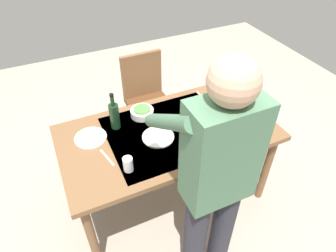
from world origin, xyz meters
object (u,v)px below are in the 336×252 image
(chair_near, at_px, (146,94))
(dinner_plate_far, at_px, (91,138))
(wine_bottle, at_px, (114,115))
(water_cup_near_left, at_px, (128,164))
(dining_table, at_px, (168,139))
(water_cup_far_left, at_px, (193,137))
(wine_glass_left, at_px, (200,148))
(water_cup_near_right, at_px, (200,126))
(dinner_plate_near, at_px, (158,137))
(serving_bowl_pasta, at_px, (231,122))
(side_bowl_salad, at_px, (142,112))
(person_server, at_px, (215,180))

(chair_near, xyz_separation_m, dinner_plate_far, (0.67, 0.65, 0.22))
(wine_bottle, height_order, water_cup_near_left, wine_bottle)
(dining_table, relative_size, water_cup_far_left, 15.41)
(wine_glass_left, xyz_separation_m, water_cup_near_right, (-0.14, -0.24, -0.06))
(water_cup_near_left, bearing_deg, chair_near, -116.55)
(wine_glass_left, height_order, dinner_plate_far, wine_glass_left)
(chair_near, bearing_deg, wine_bottle, 52.05)
(dinner_plate_near, bearing_deg, serving_bowl_pasta, 169.27)
(chair_near, xyz_separation_m, wine_bottle, (0.47, 0.60, 0.32))
(water_cup_far_left, bearing_deg, dinner_plate_far, -27.48)
(chair_near, height_order, water_cup_near_right, chair_near)
(dinner_plate_near, bearing_deg, wine_glass_left, 117.50)
(water_cup_far_left, bearing_deg, dinner_plate_near, -35.22)
(side_bowl_salad, bearing_deg, water_cup_near_left, 60.15)
(dinner_plate_far, bearing_deg, wine_bottle, -166.84)
(water_cup_far_left, bearing_deg, water_cup_near_left, 6.46)
(person_server, height_order, side_bowl_salad, person_server)
(water_cup_near_left, height_order, dinner_plate_near, water_cup_near_left)
(dinner_plate_far, bearing_deg, person_server, 120.36)
(chair_near, relative_size, wine_bottle, 3.07)
(serving_bowl_pasta, bearing_deg, dining_table, -16.73)
(water_cup_near_right, xyz_separation_m, water_cup_far_left, (0.10, 0.08, 0.00))
(side_bowl_salad, distance_m, dinner_plate_far, 0.44)
(wine_glass_left, bearing_deg, wine_bottle, -53.89)
(dining_table, relative_size, wine_bottle, 5.33)
(dinner_plate_near, bearing_deg, dining_table, -160.43)
(serving_bowl_pasta, bearing_deg, water_cup_near_right, -9.30)
(wine_glass_left, relative_size, dinner_plate_far, 0.66)
(dinner_plate_near, relative_size, dinner_plate_far, 1.00)
(water_cup_near_right, xyz_separation_m, serving_bowl_pasta, (-0.25, 0.04, -0.01))
(person_server, distance_m, dinner_plate_near, 0.69)
(dining_table, bearing_deg, water_cup_near_left, 31.26)
(wine_bottle, xyz_separation_m, water_cup_near_right, (-0.54, 0.30, -0.06))
(chair_near, bearing_deg, dining_table, 80.54)
(water_cup_near_right, height_order, serving_bowl_pasta, water_cup_near_right)
(serving_bowl_pasta, bearing_deg, wine_bottle, -23.56)
(person_server, xyz_separation_m, water_cup_near_right, (-0.25, -0.59, -0.18))
(water_cup_near_right, bearing_deg, dining_table, -24.90)
(person_server, relative_size, serving_bowl_pasta, 5.63)
(water_cup_near_right, bearing_deg, side_bowl_salad, -48.28)
(wine_glass_left, relative_size, dinner_plate_near, 0.66)
(water_cup_near_right, distance_m, dinner_plate_near, 0.31)
(wine_bottle, xyz_separation_m, water_cup_near_left, (0.05, 0.44, -0.06))
(person_server, relative_size, water_cup_near_left, 16.50)
(serving_bowl_pasta, bearing_deg, dinner_plate_far, -16.63)
(water_cup_near_right, bearing_deg, dinner_plate_far, -18.98)
(wine_bottle, relative_size, wine_glass_left, 1.96)
(dinner_plate_far, bearing_deg, water_cup_far_left, 152.52)
(wine_glass_left, bearing_deg, water_cup_near_right, -119.92)
(chair_near, distance_m, wine_bottle, 0.82)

